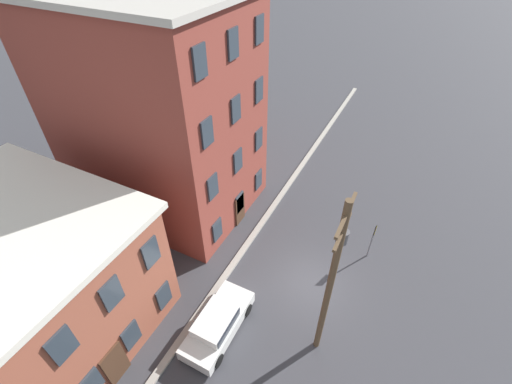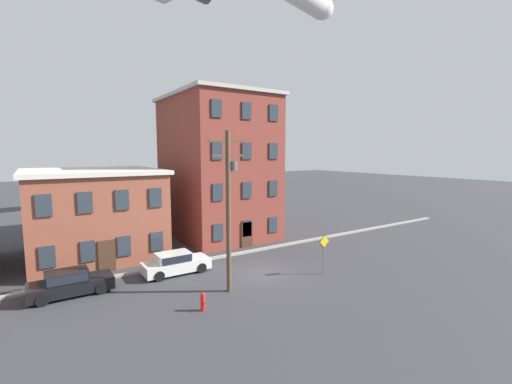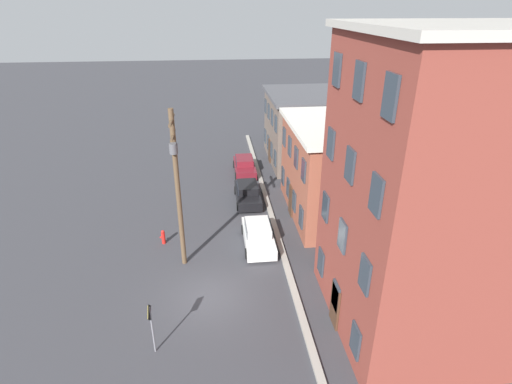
{
  "view_description": "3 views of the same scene",
  "coord_description": "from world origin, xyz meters",
  "px_view_note": "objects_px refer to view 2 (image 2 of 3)",
  "views": [
    {
      "loc": [
        -11.78,
        -2.54,
        16.4
      ],
      "look_at": [
        1.71,
        4.28,
        3.85
      ],
      "focal_mm": 24.0,
      "sensor_mm": 36.0,
      "label": 1
    },
    {
      "loc": [
        -12.51,
        -18.52,
        8.1
      ],
      "look_at": [
        1.83,
        3.31,
        5.09
      ],
      "focal_mm": 24.0,
      "sensor_mm": 36.0,
      "label": 2
    },
    {
      "loc": [
        16.98,
        0.58,
        14.07
      ],
      "look_at": [
        1.53,
        2.28,
        6.74
      ],
      "focal_mm": 28.0,
      "sensor_mm": 36.0,
      "label": 3
    }
  ],
  "objects_px": {
    "car_white": "(175,262)",
    "fire_hydrant": "(203,302)",
    "caution_sign": "(324,248)",
    "car_black": "(70,282)",
    "utility_pole": "(229,203)"
  },
  "relations": [
    {
      "from": "car_white",
      "to": "fire_hydrant",
      "type": "xyz_separation_m",
      "value": [
        -0.76,
        -6.08,
        -0.27
      ]
    },
    {
      "from": "car_white",
      "to": "utility_pole",
      "type": "xyz_separation_m",
      "value": [
        1.61,
        -4.63,
        4.5
      ]
    },
    {
      "from": "car_white",
      "to": "fire_hydrant",
      "type": "relative_size",
      "value": 4.58
    },
    {
      "from": "utility_pole",
      "to": "fire_hydrant",
      "type": "xyz_separation_m",
      "value": [
        -2.37,
        -1.45,
        -4.76
      ]
    },
    {
      "from": "car_black",
      "to": "car_white",
      "type": "xyz_separation_m",
      "value": [
        6.29,
        0.11,
        0.0
      ]
    },
    {
      "from": "car_white",
      "to": "car_black",
      "type": "bearing_deg",
      "value": -179.0
    },
    {
      "from": "car_white",
      "to": "caution_sign",
      "type": "height_order",
      "value": "caution_sign"
    },
    {
      "from": "utility_pole",
      "to": "car_white",
      "type": "bearing_deg",
      "value": 109.13
    },
    {
      "from": "car_black",
      "to": "car_white",
      "type": "bearing_deg",
      "value": 1.0
    },
    {
      "from": "car_black",
      "to": "utility_pole",
      "type": "distance_m",
      "value": 10.15
    },
    {
      "from": "car_white",
      "to": "utility_pole",
      "type": "bearing_deg",
      "value": -70.87
    },
    {
      "from": "car_black",
      "to": "fire_hydrant",
      "type": "distance_m",
      "value": 8.14
    },
    {
      "from": "car_white",
      "to": "caution_sign",
      "type": "distance_m",
      "value": 10.03
    },
    {
      "from": "caution_sign",
      "to": "fire_hydrant",
      "type": "bearing_deg",
      "value": -176.9
    },
    {
      "from": "caution_sign",
      "to": "fire_hydrant",
      "type": "xyz_separation_m",
      "value": [
        -9.03,
        -0.49,
        -1.29
      ]
    }
  ]
}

